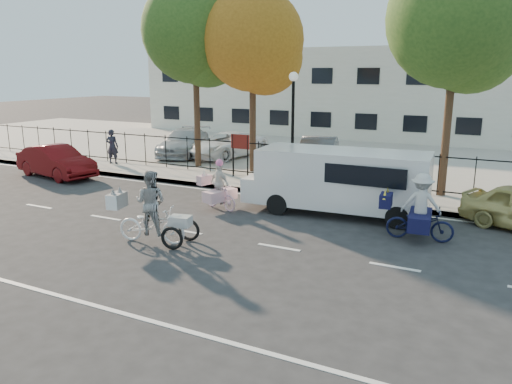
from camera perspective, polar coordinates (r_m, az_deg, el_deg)
The scene contains 21 objects.
ground at distance 14.61m, azimuth -8.18°, elevation -4.47°, with size 120.00×120.00×0.00m, color #333334.
road_markings at distance 14.61m, azimuth -8.18°, elevation -4.45°, with size 60.00×9.52×0.01m, color silver, non-canonical shape.
curb at distance 18.78m, azimuth 0.62°, elevation 0.00°, with size 60.00×0.10×0.15m, color #A8A399.
sidewalk at distance 19.70m, azimuth 1.97°, elevation 0.65°, with size 60.00×2.20×0.15m, color #A8A399.
parking_lot at distance 27.89m, azimuth 9.71°, elevation 4.32°, with size 60.00×15.60×0.15m, color #A8A399.
iron_fence at distance 20.52m, azimuth 3.28°, elevation 3.51°, with size 58.00×0.06×1.50m, color black, non-canonical shape.
building at distance 37.24m, azimuth 14.57°, elevation 10.92°, with size 34.00×10.00×6.00m, color silver.
lamppost at distance 19.69m, azimuth 4.25°, elevation 9.56°, with size 0.36×0.36×4.33m.
street_sign at distance 20.89m, azimuth -1.82°, elevation 5.14°, with size 0.85×0.06×1.80m.
zebra_trike at distance 13.62m, azimuth -11.85°, elevation -2.61°, with size 2.33×1.20×1.99m.
unicorn_bike at distance 16.63m, azimuth -4.21°, elevation 0.13°, with size 1.73×1.25×1.70m.
bull_bike at distance 14.25m, azimuth 18.17°, elevation -2.38°, with size 2.03×1.40×1.86m.
white_van at distance 16.18m, azimuth 9.48°, elevation 1.46°, with size 5.94×2.32×2.07m.
red_sedan at distance 23.35m, azimuth -21.87°, elevation 3.25°, with size 1.45×4.16×1.37m, color #5B0A0C.
pedestrian at distance 25.04m, azimuth -16.10°, elevation 5.02°, with size 0.60×0.40×1.65m, color black.
lot_car_a at distance 26.84m, azimuth -8.21°, elevation 5.65°, with size 1.90×4.68×1.36m, color #AEB2B6.
lot_car_b at distance 25.94m, azimuth -3.24°, elevation 5.41°, with size 2.13×4.61×1.28m, color white.
lot_car_c at distance 22.81m, azimuth 7.08°, elevation 4.37°, with size 1.52×4.36×1.44m, color #515359.
tree_west at distance 23.35m, azimuth -6.63°, elevation 17.32°, with size 4.70×4.70×8.62m.
tree_mid at distance 21.96m, azimuth 0.02°, elevation 16.44°, with size 4.34×4.34×7.96m.
tree_east at distance 18.83m, azimuth 22.37°, elevation 17.20°, with size 4.67×4.67×8.55m.
Camera 1 is at (8.04, -11.33, 4.52)m, focal length 35.00 mm.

